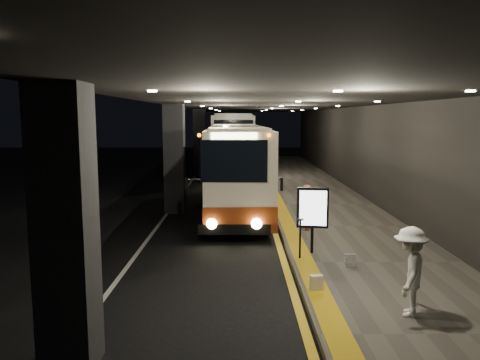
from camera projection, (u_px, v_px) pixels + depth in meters
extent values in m
plane|color=black|center=(205.00, 237.00, 15.33)|extent=(90.00, 90.00, 0.00)
cube|color=silver|center=(172.00, 207.00, 20.28)|extent=(0.12, 50.00, 0.01)
cube|color=gold|center=(267.00, 207.00, 20.28)|extent=(0.18, 50.00, 0.01)
cube|color=#514C44|center=(323.00, 206.00, 20.28)|extent=(4.50, 50.00, 0.15)
cube|color=gold|center=(279.00, 204.00, 20.26)|extent=(0.50, 50.00, 0.01)
cube|color=black|center=(377.00, 138.00, 19.89)|extent=(0.10, 50.00, 6.00)
cube|color=black|center=(66.00, 229.00, 7.10)|extent=(0.80, 0.80, 4.40)
cube|color=black|center=(175.00, 159.00, 19.00)|extent=(0.80, 0.80, 4.40)
cube|color=black|center=(200.00, 143.00, 30.89)|extent=(0.80, 0.80, 4.40)
cube|color=black|center=(272.00, 100.00, 19.67)|extent=(9.00, 50.00, 0.40)
cube|color=beige|center=(236.00, 165.00, 19.45)|extent=(2.64, 10.97, 3.09)
cube|color=maroon|center=(236.00, 192.00, 19.60)|extent=(2.66, 10.99, 0.82)
cube|color=black|center=(234.00, 161.00, 13.93)|extent=(2.00, 0.13, 1.27)
cube|color=black|center=(234.00, 229.00, 14.28)|extent=(2.23, 0.33, 0.32)
cylinder|color=black|center=(206.00, 217.00, 16.22)|extent=(0.25, 0.91, 0.91)
cylinder|color=black|center=(264.00, 217.00, 16.22)|extent=(0.25, 0.91, 0.91)
cylinder|color=black|center=(216.00, 187.00, 23.24)|extent=(0.25, 0.91, 0.91)
cylinder|color=black|center=(257.00, 187.00, 23.24)|extent=(0.25, 0.91, 0.91)
sphere|color=#FFEAA5|center=(212.00, 224.00, 14.17)|extent=(0.33, 0.33, 0.33)
sphere|color=#FFEAA5|center=(257.00, 224.00, 14.17)|extent=(0.33, 0.33, 0.33)
cube|color=#FFF2BF|center=(234.00, 136.00, 13.81)|extent=(1.36, 0.10, 0.20)
cube|color=beige|center=(235.00, 140.00, 34.01)|extent=(2.68, 12.60, 3.57)
cube|color=maroon|center=(235.00, 158.00, 34.19)|extent=(2.70, 12.62, 0.94)
cube|color=black|center=(234.00, 132.00, 27.64)|extent=(2.31, 0.07, 1.47)
cube|color=black|center=(234.00, 173.00, 28.04)|extent=(2.57, 0.26, 0.37)
cylinder|color=black|center=(216.00, 169.00, 30.29)|extent=(0.29, 1.05, 1.05)
cylinder|color=black|center=(252.00, 169.00, 30.29)|extent=(0.29, 1.05, 1.05)
cylinder|color=black|center=(221.00, 158.00, 38.40)|extent=(0.29, 1.05, 1.05)
cylinder|color=black|center=(250.00, 158.00, 38.40)|extent=(0.29, 1.05, 1.05)
cube|color=beige|center=(236.00, 134.00, 46.46)|extent=(3.49, 12.80, 3.58)
cube|color=maroon|center=(236.00, 147.00, 46.64)|extent=(3.51, 12.82, 0.95)
cube|color=black|center=(235.00, 127.00, 40.06)|extent=(2.32, 0.22, 1.48)
cube|color=black|center=(235.00, 156.00, 40.46)|extent=(2.59, 0.43, 0.37)
cylinder|color=black|center=(222.00, 154.00, 42.72)|extent=(0.30, 1.05, 1.05)
cylinder|color=black|center=(249.00, 154.00, 42.72)|extent=(0.30, 1.05, 1.05)
cylinder|color=black|center=(225.00, 148.00, 50.87)|extent=(0.30, 1.05, 1.05)
cylinder|color=black|center=(247.00, 148.00, 50.87)|extent=(0.30, 1.05, 1.05)
imported|color=#A3554C|center=(308.00, 207.00, 15.59)|extent=(0.51, 0.63, 1.52)
imported|color=silver|center=(410.00, 271.00, 8.81)|extent=(0.93, 1.22, 1.71)
cube|color=black|center=(350.00, 260.00, 11.81)|extent=(0.26, 0.12, 0.32)
cube|color=silver|center=(316.00, 283.00, 10.16)|extent=(0.28, 0.17, 0.34)
cylinder|color=black|center=(312.00, 240.00, 12.95)|extent=(0.08, 0.08, 0.71)
cube|color=black|center=(313.00, 208.00, 12.83)|extent=(0.87, 0.21, 1.12)
cube|color=white|center=(313.00, 208.00, 12.77)|extent=(0.73, 0.12, 0.97)
cylinder|color=black|center=(300.00, 239.00, 12.39)|extent=(0.05, 0.05, 1.06)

